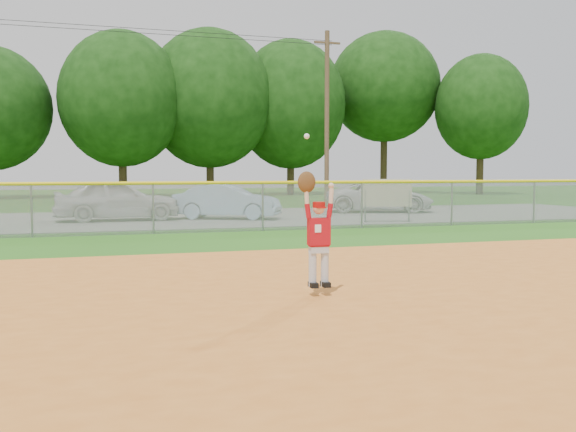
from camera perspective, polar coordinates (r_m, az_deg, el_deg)
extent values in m
plane|color=#265D15|center=(9.49, -5.99, -7.25)|extent=(120.00, 120.00, 0.00)
cube|color=#C66B23|center=(6.65, -0.77, -11.96)|extent=(24.00, 16.00, 0.04)
cube|color=slate|center=(25.26, -13.17, -0.27)|extent=(44.00, 10.00, 0.03)
imported|color=silver|center=(24.45, -14.95, 1.41)|extent=(4.61, 2.04, 1.54)
imported|color=#93B5DC|center=(24.59, -5.41, 1.28)|extent=(4.20, 3.03, 1.32)
imported|color=silver|center=(28.94, 8.12, 1.67)|extent=(5.22, 3.59, 1.33)
cylinder|color=gray|center=(22.97, 6.88, 0.83)|extent=(0.06, 0.06, 1.18)
cylinder|color=gray|center=(23.28, 10.70, 0.83)|extent=(0.06, 0.06, 1.18)
cube|color=beige|center=(23.09, 8.82, 2.05)|extent=(1.72, 0.50, 0.98)
cube|color=gray|center=(19.24, -11.89, 0.65)|extent=(40.00, 0.03, 1.50)
cylinder|color=yellow|center=(19.21, -11.92, 2.88)|extent=(40.00, 0.10, 0.10)
cylinder|color=gray|center=(19.22, -21.83, 0.44)|extent=(0.06, 0.06, 1.50)
cylinder|color=gray|center=(19.24, -11.89, 0.65)|extent=(0.06, 0.06, 1.50)
cylinder|color=gray|center=(19.84, -2.26, 0.83)|extent=(0.06, 0.06, 1.50)
cylinder|color=gray|center=(20.95, 6.58, 0.97)|extent=(0.06, 0.06, 1.50)
cylinder|color=gray|center=(22.51, 14.36, 1.08)|extent=(0.06, 0.06, 1.50)
cylinder|color=gray|center=(24.43, 21.03, 1.16)|extent=(0.06, 0.06, 1.50)
cylinder|color=#4C3823|center=(33.40, 3.48, 8.55)|extent=(0.24, 0.24, 9.00)
cube|color=#4C3823|center=(33.93, 3.50, 15.13)|extent=(1.40, 0.10, 0.10)
cylinder|color=black|center=(31.91, -12.38, 15.57)|extent=(18.50, 0.02, 0.02)
cylinder|color=black|center=(31.95, -12.38, 15.93)|extent=(18.50, 0.02, 0.02)
cylinder|color=#422D1C|center=(46.33, -14.48, 4.46)|extent=(0.56, 0.56, 4.64)
ellipsoid|color=#193F0F|center=(46.60, -14.58, 10.05)|extent=(8.57, 8.57, 9.43)
cylinder|color=#422D1C|center=(48.27, -6.94, 4.68)|extent=(0.56, 0.56, 4.89)
ellipsoid|color=#193F0F|center=(48.57, -6.99, 10.33)|extent=(9.41, 9.41, 10.28)
cylinder|color=#422D1C|center=(50.50, 0.23, 4.62)|extent=(0.56, 0.56, 4.78)
ellipsoid|color=#193F0F|center=(50.77, 0.23, 9.90)|extent=(8.62, 8.62, 10.06)
cylinder|color=#422D1C|center=(54.52, 8.51, 5.16)|extent=(0.56, 0.56, 5.99)
ellipsoid|color=#193F0F|center=(54.96, 8.57, 11.27)|extent=(9.18, 9.18, 9.14)
cylinder|color=#422D1C|center=(53.40, 16.69, 4.37)|extent=(0.56, 0.56, 4.69)
ellipsoid|color=#193F0F|center=(53.64, 16.79, 9.27)|extent=(7.23, 7.23, 8.32)
cylinder|color=silver|center=(9.34, 2.20, -4.76)|extent=(0.12, 0.12, 0.52)
cylinder|color=silver|center=(9.40, 3.29, -4.71)|extent=(0.12, 0.12, 0.52)
cube|color=black|center=(9.35, 2.25, -6.14)|extent=(0.11, 0.21, 0.07)
cube|color=black|center=(9.41, 3.34, -6.08)|extent=(0.11, 0.21, 0.07)
cube|color=silver|center=(9.33, 2.75, -2.97)|extent=(0.27, 0.15, 0.10)
cube|color=maroon|center=(9.33, 2.75, -2.59)|extent=(0.28, 0.16, 0.04)
cube|color=#AA0C15|center=(9.30, 2.76, -1.38)|extent=(0.32, 0.18, 0.39)
cube|color=white|center=(9.20, 2.69, -1.12)|extent=(0.09, 0.01, 0.11)
sphere|color=beige|center=(9.28, 2.76, 0.69)|extent=(0.18, 0.18, 0.18)
cylinder|color=#9F0D09|center=(9.28, 2.76, 1.01)|extent=(0.19, 0.19, 0.08)
cube|color=#9F0D09|center=(9.19, 2.95, 0.76)|extent=(0.14, 0.11, 0.02)
cylinder|color=#AA0C15|center=(9.23, 1.78, 0.45)|extent=(0.10, 0.08, 0.22)
cylinder|color=beige|center=(9.21, 1.66, 1.80)|extent=(0.08, 0.06, 0.23)
ellipsoid|color=#4C2D14|center=(9.21, 1.67, 3.03)|extent=(0.27, 0.13, 0.31)
sphere|color=white|center=(9.22, 1.67, 7.10)|extent=(0.08, 0.08, 0.08)
cylinder|color=#AA0C15|center=(9.33, 3.73, 0.49)|extent=(0.10, 0.08, 0.22)
cylinder|color=beige|center=(9.33, 3.86, 1.82)|extent=(0.08, 0.06, 0.23)
sphere|color=beige|center=(9.33, 3.86, 2.72)|extent=(0.09, 0.09, 0.08)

